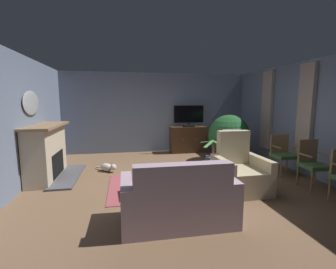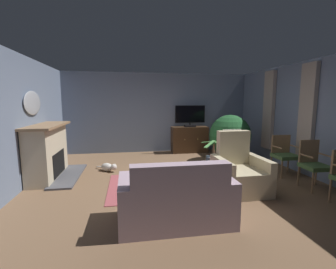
# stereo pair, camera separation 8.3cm
# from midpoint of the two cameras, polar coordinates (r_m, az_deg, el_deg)

# --- Properties ---
(ground_plane) EXTENTS (6.70, 6.86, 0.04)m
(ground_plane) POSITION_cam_midpoint_polar(r_m,az_deg,el_deg) (5.22, 2.61, -11.35)
(ground_plane) COLOR brown
(wall_back) EXTENTS (6.70, 0.10, 2.63)m
(wall_back) POSITION_cam_midpoint_polar(r_m,az_deg,el_deg) (8.07, -2.10, 5.23)
(wall_back) COLOR slate
(wall_back) RESTS_ON ground_plane
(wall_left) EXTENTS (0.10, 6.86, 2.63)m
(wall_left) POSITION_cam_midpoint_polar(r_m,az_deg,el_deg) (5.24, -32.61, 2.43)
(wall_left) COLOR slate
(wall_left) RESTS_ON ground_plane
(wall_right_with_window) EXTENTS (0.10, 6.86, 2.63)m
(wall_right_with_window) POSITION_cam_midpoint_polar(r_m,az_deg,el_deg) (6.36, 31.20, 3.30)
(wall_right_with_window) COLOR slate
(wall_right_with_window) RESTS_ON ground_plane
(curtain_panel_near) EXTENTS (0.10, 0.44, 2.21)m
(curtain_panel_near) POSITION_cam_midpoint_polar(r_m,az_deg,el_deg) (6.26, 30.70, 4.49)
(curtain_panel_near) COLOR #B2A393
(curtain_panel_far) EXTENTS (0.10, 0.44, 2.21)m
(curtain_panel_far) POSITION_cam_midpoint_polar(r_m,az_deg,el_deg) (7.47, 23.27, 5.36)
(curtain_panel_far) COLOR #B2A393
(rug_central) EXTENTS (2.30, 1.67, 0.01)m
(rug_central) POSITION_cam_midpoint_polar(r_m,az_deg,el_deg) (4.98, -0.02, -12.00)
(rug_central) COLOR #9E474C
(rug_central) RESTS_ON ground_plane
(fireplace) EXTENTS (0.93, 1.75, 1.20)m
(fireplace) POSITION_cam_midpoint_polar(r_m,az_deg,el_deg) (5.92, -26.36, -3.87)
(fireplace) COLOR #4C4C51
(fireplace) RESTS_ON ground_plane
(wall_mirror_oval) EXTENTS (0.06, 0.92, 0.52)m
(wall_mirror_oval) POSITION_cam_midpoint_polar(r_m,az_deg,el_deg) (5.89, -29.35, 6.60)
(wall_mirror_oval) COLOR #B2B7BF
(tv_cabinet) EXTENTS (1.20, 0.49, 0.86)m
(tv_cabinet) POSITION_cam_midpoint_polar(r_m,az_deg,el_deg) (8.02, 5.44, -1.34)
(tv_cabinet) COLOR black
(tv_cabinet) RESTS_ON ground_plane
(television) EXTENTS (1.00, 0.20, 0.71)m
(television) POSITION_cam_midpoint_polar(r_m,az_deg,el_deg) (7.87, 5.62, 4.55)
(television) COLOR black
(television) RESTS_ON tv_cabinet
(coffee_table) EXTENTS (1.07, 0.61, 0.47)m
(coffee_table) POSITION_cam_midpoint_polar(r_m,az_deg,el_deg) (4.44, -0.72, -8.92)
(coffee_table) COLOR #422B19
(coffee_table) RESTS_ON ground_plane
(tv_remote) EXTENTS (0.18, 0.08, 0.02)m
(tv_remote) POSITION_cam_midpoint_polar(r_m,az_deg,el_deg) (4.51, 1.20, -7.79)
(tv_remote) COLOR black
(tv_remote) RESTS_ON coffee_table
(folded_newspaper) EXTENTS (0.30, 0.22, 0.01)m
(folded_newspaper) POSITION_cam_midpoint_polar(r_m,az_deg,el_deg) (4.41, -0.04, -8.27)
(folded_newspaper) COLOR silver
(folded_newspaper) RESTS_ON coffee_table
(sofa_floral) EXTENTS (1.57, 0.85, 0.94)m
(sofa_floral) POSITION_cam_midpoint_polar(r_m,az_deg,el_deg) (3.45, 2.66, -15.72)
(sofa_floral) COLOR #AD93A3
(sofa_floral) RESTS_ON ground_plane
(armchair_in_far_corner) EXTENTS (0.90, 0.92, 1.14)m
(armchair_in_far_corner) POSITION_cam_midpoint_polar(r_m,az_deg,el_deg) (4.81, 17.17, -8.82)
(armchair_in_far_corner) COLOR tan
(armchair_in_far_corner) RESTS_ON ground_plane
(side_chair_mid_row) EXTENTS (0.47, 0.48, 0.94)m
(side_chair_mid_row) POSITION_cam_midpoint_polar(r_m,az_deg,el_deg) (5.51, 31.85, -5.81)
(side_chair_mid_row) COLOR #4C703D
(side_chair_mid_row) RESTS_ON ground_plane
(side_chair_far_end) EXTENTS (0.51, 0.49, 0.91)m
(side_chair_far_end) POSITION_cam_midpoint_polar(r_m,az_deg,el_deg) (6.18, 26.45, -4.09)
(side_chair_far_end) COLOR #4C703D
(side_chair_far_end) RESTS_ON ground_plane
(potted_plant_small_fern_corner) EXTENTS (1.17, 1.17, 1.33)m
(potted_plant_small_fern_corner) POSITION_cam_midpoint_polar(r_m,az_deg,el_deg) (6.99, 14.94, -0.30)
(potted_plant_small_fern_corner) COLOR beige
(potted_plant_small_fern_corner) RESTS_ON ground_plane
(potted_plant_tall_palm_by_window) EXTENTS (0.70, 0.87, 0.71)m
(potted_plant_tall_palm_by_window) POSITION_cam_midpoint_polar(r_m,az_deg,el_deg) (6.34, 11.23, -6.06)
(potted_plant_tall_palm_by_window) COLOR #3D4C5B
(potted_plant_tall_palm_by_window) RESTS_ON ground_plane
(cat) EXTENTS (0.53, 0.48, 0.22)m
(cat) POSITION_cam_midpoint_polar(r_m,az_deg,el_deg) (6.05, -13.73, -7.59)
(cat) COLOR beige
(cat) RESTS_ON ground_plane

